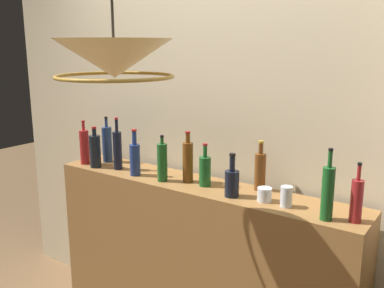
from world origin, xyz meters
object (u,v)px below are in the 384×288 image
at_px(liquor_bottle_vodka, 117,149).
at_px(liquor_bottle_brandy, 232,182).
at_px(liquor_bottle_rum, 84,146).
at_px(liquor_bottle_whiskey, 328,192).
at_px(liquor_bottle_gin, 205,170).
at_px(glass_tumbler_highball, 286,197).
at_px(liquor_bottle_scotch, 95,151).
at_px(liquor_bottle_port, 107,144).
at_px(glass_tumbler_rocks, 265,195).
at_px(liquor_bottle_tequila, 260,171).
at_px(liquor_bottle_bourbon, 135,158).
at_px(pendant_lamp, 114,60).
at_px(liquor_bottle_amaro, 357,200).
at_px(liquor_bottle_vermouth, 162,162).
at_px(liquor_bottle_sherry, 188,161).

relative_size(liquor_bottle_vodka, liquor_bottle_brandy, 1.44).
xyz_separation_m(liquor_bottle_rum, liquor_bottle_whiskey, (1.68, -0.02, 0.01)).
height_order(liquor_bottle_gin, liquor_bottle_brandy, liquor_bottle_gin).
height_order(liquor_bottle_whiskey, glass_tumbler_highball, liquor_bottle_whiskey).
height_order(liquor_bottle_rum, liquor_bottle_scotch, liquor_bottle_rum).
relative_size(liquor_bottle_whiskey, glass_tumbler_highball, 3.23).
height_order(liquor_bottle_gin, liquor_bottle_port, liquor_bottle_port).
bearing_deg(glass_tumbler_rocks, glass_tumbler_highball, -4.31).
height_order(liquor_bottle_gin, liquor_bottle_tequila, liquor_bottle_tequila).
bearing_deg(liquor_bottle_brandy, liquor_bottle_port, 173.48).
relative_size(liquor_bottle_bourbon, liquor_bottle_port, 0.92).
distance_m(liquor_bottle_brandy, liquor_bottle_whiskey, 0.52).
relative_size(liquor_bottle_port, glass_tumbler_highball, 2.98).
distance_m(liquor_bottle_vodka, liquor_bottle_gin, 0.66).
distance_m(liquor_bottle_gin, pendant_lamp, 0.91).
distance_m(liquor_bottle_rum, liquor_bottle_amaro, 1.79).
bearing_deg(liquor_bottle_gin, liquor_bottle_tequila, 21.79).
bearing_deg(liquor_bottle_vodka, liquor_bottle_vermouth, -4.01).
bearing_deg(liquor_bottle_brandy, pendant_lamp, -115.18).
height_order(liquor_bottle_bourbon, liquor_bottle_port, liquor_bottle_port).
xyz_separation_m(liquor_bottle_tequila, liquor_bottle_port, (-1.14, -0.06, 0.01)).
bearing_deg(liquor_bottle_gin, liquor_bottle_rum, -175.49).
xyz_separation_m(liquor_bottle_amaro, pendant_lamp, (-0.91, -0.60, 0.63)).
relative_size(liquor_bottle_vermouth, liquor_bottle_scotch, 1.02).
height_order(liquor_bottle_vodka, glass_tumbler_rocks, liquor_bottle_vodka).
bearing_deg(liquor_bottle_tequila, liquor_bottle_brandy, -111.97).
height_order(liquor_bottle_sherry, glass_tumbler_rocks, liquor_bottle_sherry).
relative_size(liquor_bottle_vermouth, glass_tumbler_highball, 2.63).
xyz_separation_m(liquor_bottle_port, liquor_bottle_scotch, (0.03, -0.14, -0.01)).
relative_size(liquor_bottle_port, liquor_bottle_scotch, 1.16).
height_order(liquor_bottle_port, liquor_bottle_whiskey, liquor_bottle_whiskey).
bearing_deg(liquor_bottle_rum, glass_tumbler_rocks, 1.71).
distance_m(liquor_bottle_whiskey, liquor_bottle_amaro, 0.13).
distance_m(liquor_bottle_scotch, glass_tumbler_rocks, 1.21).
bearing_deg(liquor_bottle_port, liquor_bottle_rum, -124.51).
bearing_deg(liquor_bottle_amaro, liquor_bottle_whiskey, -157.31).
bearing_deg(pendant_lamp, liquor_bottle_whiskey, 34.85).
xyz_separation_m(liquor_bottle_brandy, liquor_bottle_scotch, (-1.03, -0.02, 0.03)).
height_order(liquor_bottle_port, liquor_bottle_brandy, liquor_bottle_port).
xyz_separation_m(liquor_bottle_vodka, liquor_bottle_scotch, (-0.16, -0.05, -0.02)).
bearing_deg(liquor_bottle_port, liquor_bottle_scotch, -76.57).
bearing_deg(liquor_bottle_port, liquor_bottle_whiskey, -5.23).
bearing_deg(liquor_bottle_brandy, glass_tumbler_highball, 4.69).
bearing_deg(liquor_bottle_vermouth, liquor_bottle_gin, 14.75).
relative_size(liquor_bottle_rum, pendant_lamp, 0.58).
height_order(liquor_bottle_sherry, liquor_bottle_port, liquor_bottle_port).
height_order(liquor_bottle_vodka, liquor_bottle_bourbon, liquor_bottle_vodka).
xyz_separation_m(liquor_bottle_vodka, glass_tumbler_rocks, (1.05, 0.01, -0.10)).
relative_size(liquor_bottle_sherry, liquor_bottle_whiskey, 0.89).
relative_size(glass_tumbler_rocks, glass_tumbler_highball, 0.72).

